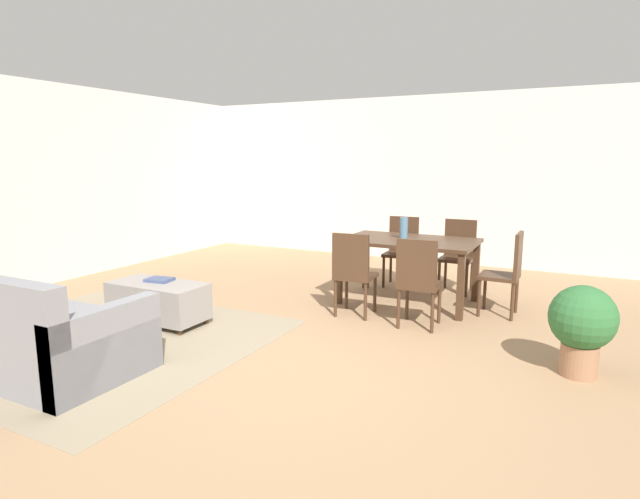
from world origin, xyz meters
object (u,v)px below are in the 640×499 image
(dining_table, at_px, (409,247))
(dining_chair_near_left, at_px, (353,270))
(dining_chair_far_right, at_px, (458,251))
(dining_chair_near_right, at_px, (418,278))
(ottoman_table, at_px, (158,300))
(book_on_ottoman, at_px, (159,280))
(couch, at_px, (11,331))
(dining_chair_head_east, at_px, (508,269))
(vase_centerpiece, at_px, (404,228))
(dining_chair_far_left, at_px, (402,247))
(potted_plant, at_px, (582,323))

(dining_table, relative_size, dining_chair_near_left, 1.66)
(dining_chair_far_right, bearing_deg, dining_chair_near_right, -90.70)
(ottoman_table, relative_size, book_on_ottoman, 3.93)
(ottoman_table, xyz_separation_m, dining_chair_near_right, (2.44, 1.06, 0.28))
(couch, relative_size, book_on_ottoman, 8.76)
(dining_chair_near_left, distance_m, dining_chair_head_east, 1.67)
(dining_table, distance_m, vase_centerpiece, 0.23)
(dining_chair_near_left, relative_size, dining_chair_far_right, 1.00)
(dining_chair_near_left, bearing_deg, vase_centerpiece, 70.71)
(dining_chair_far_left, relative_size, dining_chair_head_east, 1.00)
(book_on_ottoman, bearing_deg, potted_plant, 6.58)
(ottoman_table, bearing_deg, dining_chair_near_right, 23.37)
(ottoman_table, distance_m, dining_chair_head_east, 3.72)
(dining_table, bearing_deg, dining_chair_far_right, 63.96)
(book_on_ottoman, distance_m, potted_plant, 3.97)
(dining_chair_head_east, bearing_deg, dining_table, 178.65)
(ottoman_table, height_order, vase_centerpiece, vase_centerpiece)
(dining_chair_near_left, xyz_separation_m, vase_centerpiece, (0.29, 0.81, 0.37))
(book_on_ottoman, relative_size, potted_plant, 0.36)
(vase_centerpiece, bearing_deg, dining_chair_far_right, 60.15)
(couch, xyz_separation_m, vase_centerpiece, (2.28, 3.31, 0.60))
(dining_chair_near_left, relative_size, book_on_ottoman, 3.54)
(dining_chair_near_left, distance_m, dining_chair_far_right, 1.80)
(dining_chair_head_east, distance_m, vase_centerpiece, 1.24)
(couch, relative_size, dining_chair_head_east, 2.48)
(dining_chair_near_right, bearing_deg, potted_plant, -20.00)
(couch, height_order, dining_chair_far_right, dining_chair_far_right)
(dining_chair_far_left, relative_size, dining_chair_far_right, 1.00)
(dining_chair_near_right, xyz_separation_m, dining_chair_far_left, (-0.73, 1.69, 0.00))
(couch, relative_size, vase_centerpiece, 9.01)
(ottoman_table, xyz_separation_m, dining_chair_far_right, (2.47, 2.76, 0.28))
(dining_chair_near_left, bearing_deg, couch, -128.68)
(dining_chair_head_east, relative_size, book_on_ottoman, 3.54)
(potted_plant, bearing_deg, dining_chair_far_left, 134.66)
(dining_chair_far_left, distance_m, vase_centerpiece, 0.93)
(potted_plant, bearing_deg, dining_table, 142.58)
(dining_chair_head_east, height_order, book_on_ottoman, dining_chair_head_east)
(couch, height_order, ottoman_table, couch)
(book_on_ottoman, bearing_deg, couch, -100.01)
(dining_chair_far_right, bearing_deg, dining_chair_near_left, -114.80)
(ottoman_table, distance_m, book_on_ottoman, 0.21)
(vase_centerpiece, distance_m, book_on_ottoman, 2.80)
(dining_table, xyz_separation_m, vase_centerpiece, (-0.07, 0.00, 0.22))
(couch, distance_m, vase_centerpiece, 4.07)
(book_on_ottoman, bearing_deg, dining_chair_far_right, 47.12)
(couch, relative_size, dining_table, 1.49)
(dining_chair_far_right, xyz_separation_m, dining_chair_head_east, (0.72, -0.85, 0.00))
(dining_chair_far_left, relative_size, potted_plant, 1.27)
(dining_chair_far_left, height_order, dining_chair_far_right, same)
(vase_centerpiece, bearing_deg, dining_chair_near_left, -109.29)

